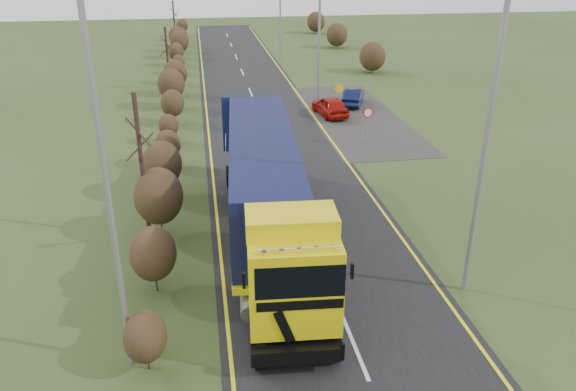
{
  "coord_description": "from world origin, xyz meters",
  "views": [
    {
      "loc": [
        -4.09,
        -16.98,
        11.01
      ],
      "look_at": [
        -0.9,
        3.05,
        1.92
      ],
      "focal_mm": 35.0,
      "sensor_mm": 36.0,
      "label": 1
    }
  ],
  "objects_px": {
    "lorry": "(266,189)",
    "car_blue_sedan": "(353,97)",
    "streetlight_near": "(483,139)",
    "car_red_hatchback": "(330,106)",
    "speed_sign": "(368,119)"
  },
  "relations": [
    {
      "from": "lorry",
      "to": "speed_sign",
      "type": "height_order",
      "value": "lorry"
    },
    {
      "from": "lorry",
      "to": "car_blue_sedan",
      "type": "relative_size",
      "value": 4.17
    },
    {
      "from": "lorry",
      "to": "car_red_hatchback",
      "type": "height_order",
      "value": "lorry"
    },
    {
      "from": "lorry",
      "to": "streetlight_near",
      "type": "xyz_separation_m",
      "value": [
        6.28,
        -4.21,
        3.09
      ]
    },
    {
      "from": "car_red_hatchback",
      "to": "car_blue_sedan",
      "type": "height_order",
      "value": "car_red_hatchback"
    },
    {
      "from": "car_blue_sedan",
      "to": "speed_sign",
      "type": "xyz_separation_m",
      "value": [
        -1.61,
        -9.05,
        0.99
      ]
    },
    {
      "from": "streetlight_near",
      "to": "speed_sign",
      "type": "xyz_separation_m",
      "value": [
        1.14,
        15.52,
        -3.92
      ]
    },
    {
      "from": "car_blue_sedan",
      "to": "speed_sign",
      "type": "relative_size",
      "value": 1.62
    },
    {
      "from": "car_blue_sedan",
      "to": "streetlight_near",
      "type": "height_order",
      "value": "streetlight_near"
    },
    {
      "from": "car_blue_sedan",
      "to": "streetlight_near",
      "type": "xyz_separation_m",
      "value": [
        -2.75,
        -24.57,
        4.91
      ]
    },
    {
      "from": "streetlight_near",
      "to": "car_red_hatchback",
      "type": "bearing_deg",
      "value": 88.98
    },
    {
      "from": "car_blue_sedan",
      "to": "speed_sign",
      "type": "distance_m",
      "value": 9.25
    },
    {
      "from": "speed_sign",
      "to": "lorry",
      "type": "bearing_deg",
      "value": -123.26
    },
    {
      "from": "car_red_hatchback",
      "to": "car_blue_sedan",
      "type": "relative_size",
      "value": 1.07
    },
    {
      "from": "lorry",
      "to": "streetlight_near",
      "type": "bearing_deg",
      "value": -30.05
    }
  ]
}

